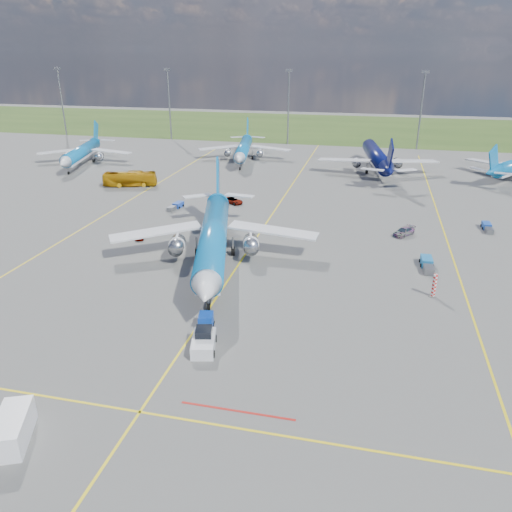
% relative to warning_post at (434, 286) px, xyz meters
% --- Properties ---
extents(ground, '(400.00, 400.00, 0.00)m').
position_rel_warning_post_xyz_m(ground, '(-26.00, -8.00, -1.50)').
color(ground, '#555553').
rests_on(ground, ground).
extents(grass_strip, '(400.00, 80.00, 0.01)m').
position_rel_warning_post_xyz_m(grass_strip, '(-26.00, 142.00, -1.50)').
color(grass_strip, '#2D4719').
rests_on(grass_strip, ground).
extents(taxiway_lines, '(60.25, 160.00, 0.02)m').
position_rel_warning_post_xyz_m(taxiway_lines, '(-25.83, 19.70, -1.49)').
color(taxiway_lines, yellow).
rests_on(taxiway_lines, ground).
extents(floodlight_masts, '(202.20, 0.50, 22.70)m').
position_rel_warning_post_xyz_m(floodlight_masts, '(-16.00, 102.00, 11.06)').
color(floodlight_masts, slate).
rests_on(floodlight_masts, ground).
extents(warning_post, '(0.50, 0.50, 3.00)m').
position_rel_warning_post_xyz_m(warning_post, '(0.00, 0.00, 0.00)').
color(warning_post, red).
rests_on(warning_post, ground).
extents(bg_jet_nw, '(34.66, 40.69, 9.20)m').
position_rel_warning_post_xyz_m(bg_jet_nw, '(-83.78, 59.30, -1.50)').
color(bg_jet_nw, '#0C67AA').
rests_on(bg_jet_nw, ground).
extents(bg_jet_nnw, '(33.08, 40.01, 9.38)m').
position_rel_warning_post_xyz_m(bg_jet_nnw, '(-43.29, 73.75, -1.50)').
color(bg_jet_nnw, '#0C67AA').
rests_on(bg_jet_nnw, ground).
extents(bg_jet_n, '(36.80, 44.91, 10.66)m').
position_rel_warning_post_xyz_m(bg_jet_n, '(-7.85, 68.85, -1.50)').
color(bg_jet_n, '#070D42').
rests_on(bg_jet_n, ground).
extents(main_airliner, '(42.57, 49.79, 11.22)m').
position_rel_warning_post_xyz_m(main_airliner, '(-29.61, 4.03, -1.50)').
color(main_airliner, '#0C67AA').
rests_on(main_airliner, ground).
extents(pushback_tug, '(3.21, 6.21, 2.06)m').
position_rel_warning_post_xyz_m(pushback_tug, '(-23.84, -17.57, -0.67)').
color(pushback_tug, silver).
rests_on(pushback_tug, ground).
extents(uld_container, '(1.84, 2.14, 1.51)m').
position_rel_warning_post_xyz_m(uld_container, '(-25.03, -13.30, -0.75)').
color(uld_container, '#0C3AAE').
rests_on(uld_container, ground).
extents(service_van, '(4.07, 5.60, 2.25)m').
position_rel_warning_post_xyz_m(service_van, '(-34.05, -33.26, -0.37)').
color(service_van, white).
rests_on(service_van, ground).
extents(apron_bus, '(11.97, 6.13, 3.26)m').
position_rel_warning_post_xyz_m(apron_bus, '(-61.02, 41.11, 0.13)').
color(apron_bus, '#C1850B').
rests_on(apron_bus, ground).
extents(service_car_a, '(2.03, 3.56, 1.14)m').
position_rel_warning_post_xyz_m(service_car_a, '(-44.19, 10.71, -0.93)').
color(service_car_a, '#999999').
rests_on(service_car_a, ground).
extents(service_car_b, '(4.76, 3.76, 1.20)m').
position_rel_warning_post_xyz_m(service_car_b, '(-34.99, 33.13, -0.90)').
color(service_car_b, '#999999').
rests_on(service_car_b, ground).
extents(service_car_c, '(4.08, 4.67, 1.29)m').
position_rel_warning_post_xyz_m(service_car_c, '(-2.69, 21.96, -0.85)').
color(service_car_c, '#999999').
rests_on(service_car_c, ground).
extents(baggage_tug_w, '(1.59, 5.27, 1.17)m').
position_rel_warning_post_xyz_m(baggage_tug_w, '(-0.01, 8.99, -0.95)').
color(baggage_tug_w, '#1B68A3').
rests_on(baggage_tug_w, ground).
extents(baggage_tug_c, '(1.90, 4.65, 1.01)m').
position_rel_warning_post_xyz_m(baggage_tug_c, '(-44.74, 27.38, -1.02)').
color(baggage_tug_c, '#1B3EA7').
rests_on(baggage_tug_c, ground).
extents(baggage_tug_e, '(1.31, 4.53, 1.01)m').
position_rel_warning_post_xyz_m(baggage_tug_e, '(11.17, 27.86, -1.03)').
color(baggage_tug_e, '#1B46A6').
rests_on(baggage_tug_e, ground).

